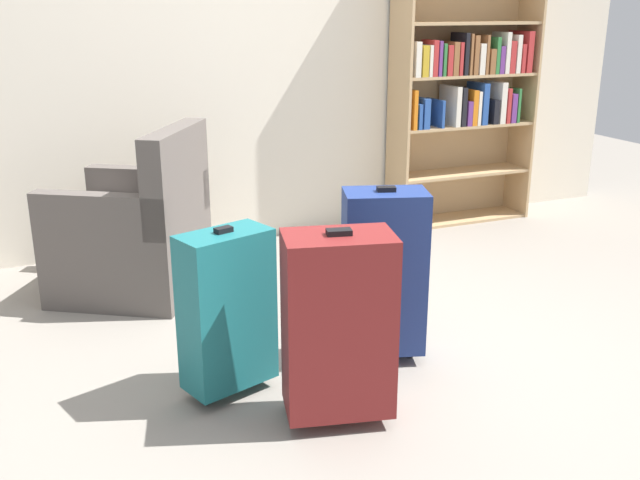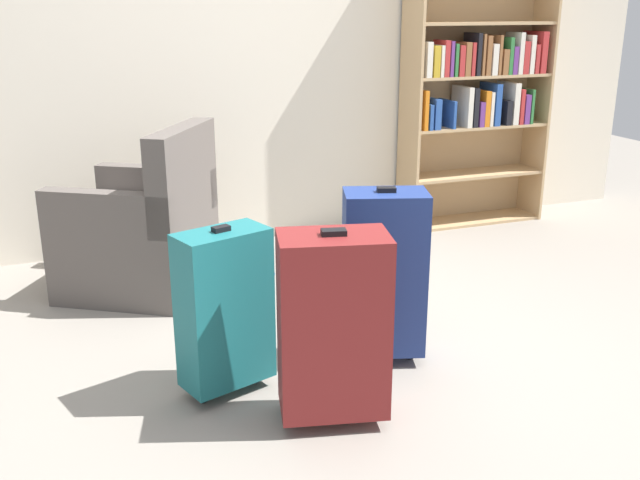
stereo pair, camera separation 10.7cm
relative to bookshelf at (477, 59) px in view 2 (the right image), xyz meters
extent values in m
plane|color=gray|center=(-1.58, -1.84, -1.14)|extent=(10.35, 10.35, 0.00)
cube|color=beige|center=(-1.58, 0.20, 0.16)|extent=(5.92, 0.10, 2.60)
cube|color=tan|center=(-0.50, -0.02, -0.12)|extent=(0.02, 0.30, 2.06)
cube|color=tan|center=(0.52, -0.02, -0.12)|extent=(0.02, 0.30, 2.06)
cube|color=tan|center=(0.01, 0.12, -0.12)|extent=(1.04, 0.02, 2.06)
cube|color=tan|center=(0.01, -0.02, -1.13)|extent=(1.00, 0.28, 0.02)
cube|color=tan|center=(0.01, -0.02, -0.79)|extent=(1.00, 0.28, 0.02)
cube|color=tan|center=(0.01, -0.02, -0.45)|extent=(1.00, 0.28, 0.02)
cube|color=tan|center=(0.01, -0.02, -0.11)|extent=(1.00, 0.28, 0.02)
cube|color=tan|center=(0.01, -0.02, 0.24)|extent=(1.00, 0.28, 0.02)
cube|color=orange|center=(-0.45, -0.03, -0.31)|extent=(0.03, 0.25, 0.26)
cube|color=#264C99|center=(-0.41, -0.06, -0.36)|extent=(0.03, 0.20, 0.17)
cube|color=#264C99|center=(-0.36, -0.04, -0.34)|extent=(0.04, 0.24, 0.20)
cube|color=#264C99|center=(-0.24, -0.05, -0.35)|extent=(0.02, 0.22, 0.18)
cube|color=silver|center=(-0.12, -0.04, -0.31)|extent=(0.04, 0.23, 0.27)
cube|color=black|center=(-0.07, -0.06, -0.31)|extent=(0.03, 0.20, 0.26)
cube|color=#66337F|center=(-0.02, -0.06, -0.36)|extent=(0.04, 0.20, 0.17)
cube|color=orange|center=(0.02, -0.04, -0.32)|extent=(0.04, 0.24, 0.24)
cube|color=silver|center=(0.05, -0.07, -0.32)|extent=(0.02, 0.17, 0.23)
cube|color=#264C99|center=(0.10, -0.05, -0.30)|extent=(0.04, 0.22, 0.28)
cube|color=black|center=(0.19, -0.04, -0.36)|extent=(0.04, 0.23, 0.17)
cube|color=silver|center=(0.25, -0.04, -0.30)|extent=(0.04, 0.23, 0.28)
cube|color=#B22D2D|center=(0.30, -0.07, -0.32)|extent=(0.03, 0.18, 0.24)
cube|color=#66337F|center=(0.34, -0.04, -0.34)|extent=(0.04, 0.23, 0.20)
cube|color=#2D7238|center=(0.38, -0.07, -0.32)|extent=(0.02, 0.17, 0.24)
cube|color=silver|center=(-0.44, -0.07, 0.02)|extent=(0.04, 0.17, 0.22)
cube|color=gold|center=(-0.39, -0.03, 0.00)|extent=(0.04, 0.25, 0.20)
cube|color=silver|center=(-0.35, -0.05, 0.00)|extent=(0.02, 0.21, 0.20)
cube|color=#B22D2D|center=(-0.32, -0.07, 0.02)|extent=(0.04, 0.17, 0.23)
cube|color=#66337F|center=(-0.28, -0.05, 0.02)|extent=(0.02, 0.22, 0.23)
cube|color=#2D7238|center=(-0.25, -0.04, 0.01)|extent=(0.02, 0.23, 0.21)
cube|color=#B22D2D|center=(-0.20, -0.05, 0.00)|extent=(0.04, 0.22, 0.20)
cube|color=brown|center=(-0.16, -0.04, 0.01)|extent=(0.04, 0.24, 0.22)
cube|color=#B22D2D|center=(-0.12, -0.07, 0.01)|extent=(0.03, 0.17, 0.22)
cube|color=black|center=(-0.08, -0.06, 0.04)|extent=(0.03, 0.19, 0.27)
cube|color=brown|center=(-0.04, -0.05, 0.04)|extent=(0.02, 0.20, 0.27)
cube|color=brown|center=(0.00, -0.07, 0.03)|extent=(0.03, 0.17, 0.26)
cube|color=silver|center=(0.05, -0.06, 0.00)|extent=(0.04, 0.20, 0.20)
cube|color=brown|center=(0.09, -0.03, 0.03)|extent=(0.02, 0.25, 0.26)
cube|color=brown|center=(0.13, -0.07, -0.01)|extent=(0.04, 0.18, 0.17)
cube|color=#2D7238|center=(0.17, -0.07, 0.02)|extent=(0.03, 0.17, 0.24)
cube|color=#66337F|center=(0.21, -0.05, -0.01)|extent=(0.04, 0.21, 0.18)
cube|color=silver|center=(0.25, -0.06, 0.04)|extent=(0.03, 0.18, 0.27)
cube|color=#B22D2D|center=(0.29, -0.07, 0.01)|extent=(0.04, 0.18, 0.22)
cube|color=silver|center=(0.34, -0.05, 0.03)|extent=(0.03, 0.21, 0.25)
cube|color=#B22D2D|center=(0.38, -0.05, 0.00)|extent=(0.03, 0.22, 0.19)
cube|color=#B22D2D|center=(0.44, -0.04, 0.04)|extent=(0.04, 0.23, 0.28)
cube|color=#59514C|center=(-2.39, -0.48, -0.94)|extent=(0.96, 0.96, 0.40)
cube|color=gray|center=(-2.39, -0.48, -0.70)|extent=(0.76, 0.73, 0.08)
cube|color=#59514C|center=(-2.15, -0.64, -0.49)|extent=(0.47, 0.66, 0.50)
cube|color=#59514C|center=(-2.23, -0.23, -0.63)|extent=(0.65, 0.45, 0.22)
cube|color=#59514C|center=(-2.55, -0.74, -0.63)|extent=(0.65, 0.45, 0.22)
cylinder|color=#1959A5|center=(-1.75, -0.68, -1.10)|extent=(0.08, 0.08, 0.10)
torus|color=#1959A5|center=(-1.70, -0.68, -1.09)|extent=(0.06, 0.01, 0.06)
cube|color=#19666B|center=(-2.20, -1.76, -0.78)|extent=(0.39, 0.29, 0.63)
cube|color=black|center=(-2.20, -1.76, -0.45)|extent=(0.08, 0.06, 0.02)
cylinder|color=black|center=(-2.32, -1.80, -1.12)|extent=(0.06, 0.06, 0.05)
cylinder|color=black|center=(-2.09, -1.73, -1.12)|extent=(0.06, 0.06, 0.05)
cube|color=navy|center=(-1.50, -1.73, -0.74)|extent=(0.40, 0.31, 0.71)
cube|color=black|center=(-1.50, -1.73, -0.37)|extent=(0.09, 0.06, 0.02)
cylinder|color=black|center=(-1.61, -1.69, -1.12)|extent=(0.06, 0.06, 0.05)
cylinder|color=black|center=(-1.38, -1.76, -1.12)|extent=(0.06, 0.06, 0.05)
cube|color=maroon|center=(-1.88, -2.11, -0.75)|extent=(0.44, 0.33, 0.68)
cube|color=black|center=(-1.88, -2.11, -0.40)|extent=(0.10, 0.07, 0.02)
cylinder|color=black|center=(-2.02, -2.08, -1.12)|extent=(0.06, 0.06, 0.05)
cylinder|color=black|center=(-1.75, -2.14, -1.12)|extent=(0.06, 0.06, 0.05)
camera|label=1|loc=(-2.87, -4.28, 0.35)|focal=40.32mm
camera|label=2|loc=(-2.77, -4.32, 0.35)|focal=40.32mm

